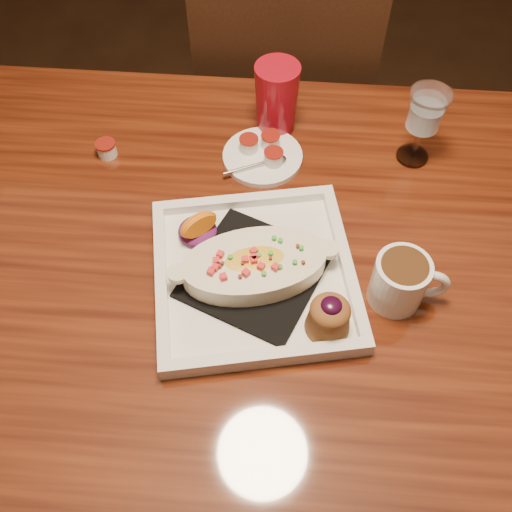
# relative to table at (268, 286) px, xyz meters

# --- Properties ---
(floor) EXTENTS (7.00, 7.00, 0.00)m
(floor) POSITION_rel_table_xyz_m (0.00, 0.00, -0.65)
(floor) COLOR black
(floor) RESTS_ON ground
(table) EXTENTS (1.50, 0.90, 0.75)m
(table) POSITION_rel_table_xyz_m (0.00, 0.00, 0.00)
(table) COLOR maroon
(table) RESTS_ON floor
(chair_far) EXTENTS (0.42, 0.42, 0.93)m
(chair_far) POSITION_rel_table_xyz_m (-0.00, 0.63, -0.15)
(chair_far) COLOR black
(chair_far) RESTS_ON floor
(plate) EXTENTS (0.37, 0.37, 0.08)m
(plate) POSITION_rel_table_xyz_m (-0.01, -0.05, 0.12)
(plate) COLOR white
(plate) RESTS_ON table
(coffee_mug) EXTENTS (0.12, 0.08, 0.09)m
(coffee_mug) POSITION_rel_table_xyz_m (0.20, -0.06, 0.14)
(coffee_mug) COLOR white
(coffee_mug) RESTS_ON table
(goblet) EXTENTS (0.07, 0.07, 0.15)m
(goblet) POSITION_rel_table_xyz_m (0.25, 0.25, 0.20)
(goblet) COLOR silver
(goblet) RESTS_ON table
(saucer) EXTENTS (0.15, 0.15, 0.10)m
(saucer) POSITION_rel_table_xyz_m (-0.03, 0.22, 0.11)
(saucer) COLOR white
(saucer) RESTS_ON table
(creamer_loose) EXTENTS (0.04, 0.04, 0.03)m
(creamer_loose) POSITION_rel_table_xyz_m (-0.32, 0.21, 0.11)
(creamer_loose) COLOR white
(creamer_loose) RESTS_ON table
(red_tumbler) EXTENTS (0.08, 0.08, 0.14)m
(red_tumbler) POSITION_rel_table_xyz_m (-0.01, 0.31, 0.17)
(red_tumbler) COLOR #A50B1C
(red_tumbler) RESTS_ON table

